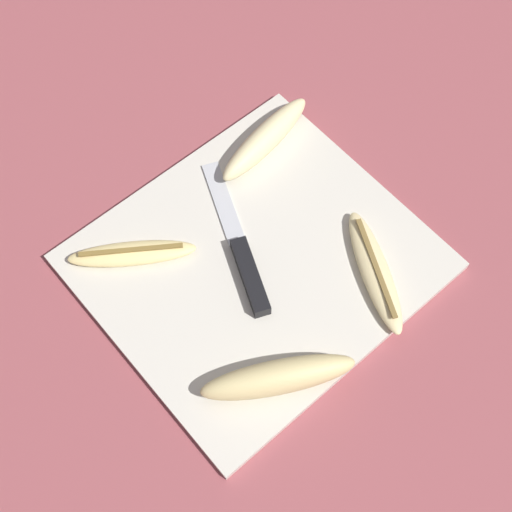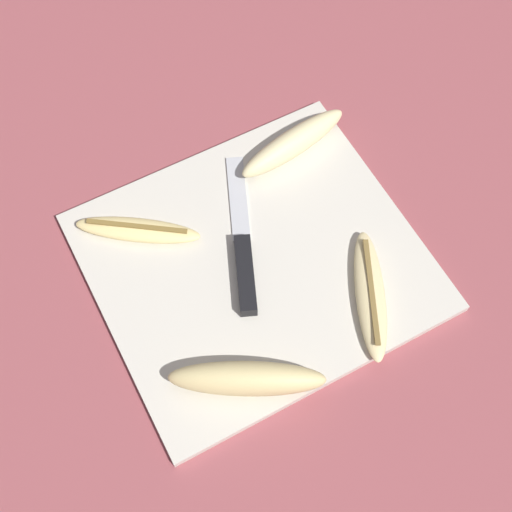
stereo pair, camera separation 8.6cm
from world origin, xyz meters
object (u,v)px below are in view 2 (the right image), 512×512
Objects in this scene: knife at (244,260)px; banana_soft_right at (293,143)px; banana_ripe_center at (370,294)px; banana_spotted_left at (247,379)px; banana_golden_short at (138,230)px.

banana_soft_right reaches higher than knife.
knife is at bearing 134.33° from banana_ripe_center.
banana_spotted_left is (-0.07, -0.14, 0.01)m from knife.
banana_spotted_left is at bearing -172.15° from banana_ripe_center.
banana_spotted_left reaches higher than banana_golden_short.
banana_ripe_center is at bearing 7.85° from banana_spotted_left.
banana_spotted_left reaches higher than banana_ripe_center.
banana_spotted_left reaches higher than knife.
banana_ripe_center is 1.13× the size of banana_golden_short.
banana_ripe_center reaches higher than banana_golden_short.
banana_golden_short is (-0.21, 0.21, -0.00)m from banana_ripe_center.
banana_soft_right is 0.23m from banana_golden_short.
banana_golden_short is at bearing -175.65° from banana_soft_right.
banana_soft_right is 1.15× the size of banana_golden_short.
banana_soft_right is at bearing 83.86° from banana_ripe_center.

